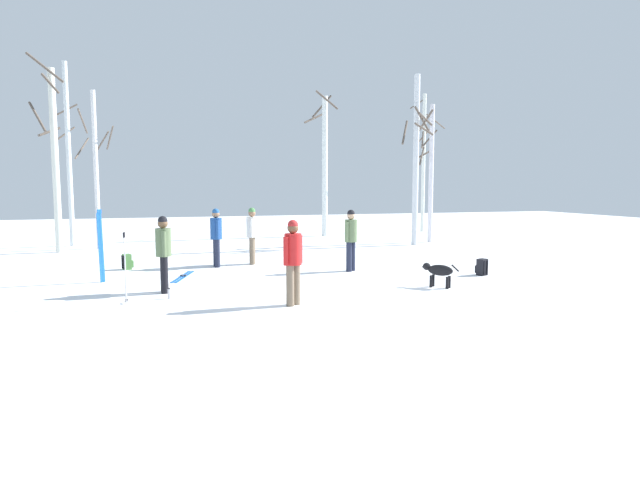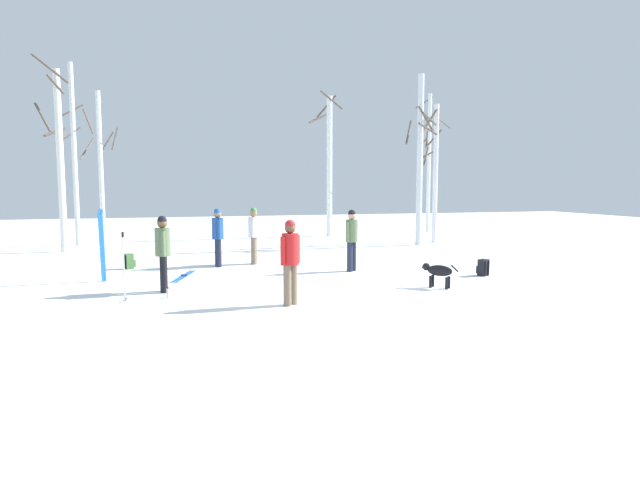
% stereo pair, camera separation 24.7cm
% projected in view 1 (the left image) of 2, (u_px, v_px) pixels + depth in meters
% --- Properties ---
extents(ground_plane, '(60.00, 60.00, 0.00)m').
position_uv_depth(ground_plane, '(338.00, 293.00, 11.91)').
color(ground_plane, white).
extents(person_0, '(0.34, 0.52, 1.72)m').
position_uv_depth(person_0, '(216.00, 234.00, 15.63)').
color(person_0, '#1E2338').
rests_on(person_0, ground_plane).
extents(person_1, '(0.34, 0.50, 1.72)m').
position_uv_depth(person_1, '(252.00, 232.00, 16.18)').
color(person_1, '#72604C').
rests_on(person_1, ground_plane).
extents(person_2, '(0.45, 0.34, 1.72)m').
position_uv_depth(person_2, '(293.00, 257.00, 10.62)').
color(person_2, '#72604C').
rests_on(person_2, ground_plane).
extents(person_3, '(0.43, 0.36, 1.72)m').
position_uv_depth(person_3, '(351.00, 236.00, 14.86)').
color(person_3, '#1E2338').
rests_on(person_3, ground_plane).
extents(person_4, '(0.34, 0.52, 1.72)m').
position_uv_depth(person_4, '(164.00, 249.00, 11.88)').
color(person_4, black).
rests_on(person_4, ground_plane).
extents(dog, '(0.63, 0.70, 0.57)m').
position_uv_depth(dog, '(439.00, 271.00, 12.54)').
color(dog, black).
rests_on(dog, ground_plane).
extents(ski_pair_planted_0, '(0.14, 0.12, 1.81)m').
position_uv_depth(ski_pair_planted_0, '(101.00, 246.00, 13.15)').
color(ski_pair_planted_0, blue).
rests_on(ski_pair_planted_0, ground_plane).
extents(ski_pair_lying_0, '(0.70, 1.78, 0.05)m').
position_uv_depth(ski_pair_lying_0, '(183.00, 276.00, 14.01)').
color(ski_pair_lying_0, blue).
rests_on(ski_pair_lying_0, ground_plane).
extents(ski_poles_0, '(0.07, 0.24, 1.45)m').
position_uv_depth(ski_poles_0, '(125.00, 266.00, 10.78)').
color(ski_poles_0, '#B2B2BC').
rests_on(ski_poles_0, ground_plane).
extents(backpack_0, '(0.33, 0.31, 0.44)m').
position_uv_depth(backpack_0, '(127.00, 262.00, 15.22)').
color(backpack_0, '#4C7F3F').
rests_on(backpack_0, ground_plane).
extents(backpack_1, '(0.32, 0.34, 0.44)m').
position_uv_depth(backpack_1, '(482.00, 267.00, 14.26)').
color(backpack_1, black).
rests_on(backpack_1, ground_plane).
extents(water_bottle_0, '(0.06, 0.06, 0.23)m').
position_uv_depth(water_bottle_0, '(169.00, 294.00, 11.31)').
color(water_bottle_0, silver).
rests_on(water_bottle_0, ground_plane).
extents(birch_tree_0, '(1.30, 1.35, 6.80)m').
position_uv_depth(birch_tree_0, '(54.00, 157.00, 18.74)').
color(birch_tree_0, silver).
rests_on(birch_tree_0, ground_plane).
extents(birch_tree_1, '(1.32, 1.31, 7.09)m').
position_uv_depth(birch_tree_1, '(69.00, 153.00, 20.73)').
color(birch_tree_1, silver).
rests_on(birch_tree_1, ground_plane).
extents(birch_tree_2, '(1.40, 1.09, 5.86)m').
position_uv_depth(birch_tree_2, '(96.00, 169.00, 19.90)').
color(birch_tree_2, silver).
rests_on(birch_tree_2, ground_plane).
extents(birch_tree_3, '(1.40, 1.53, 6.63)m').
position_uv_depth(birch_tree_3, '(325.00, 163.00, 24.91)').
color(birch_tree_3, white).
rests_on(birch_tree_3, ground_plane).
extents(birch_tree_4, '(1.34, 1.30, 6.69)m').
position_uv_depth(birch_tree_4, '(416.00, 157.00, 21.15)').
color(birch_tree_4, silver).
rests_on(birch_tree_4, ground_plane).
extents(birch_tree_5, '(1.01, 0.77, 5.68)m').
position_uv_depth(birch_tree_5, '(431.00, 172.00, 22.24)').
color(birch_tree_5, silver).
rests_on(birch_tree_5, ground_plane).
extents(birch_tree_6, '(1.58, 1.60, 6.97)m').
position_uv_depth(birch_tree_6, '(424.00, 161.00, 27.34)').
color(birch_tree_6, white).
rests_on(birch_tree_6, ground_plane).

